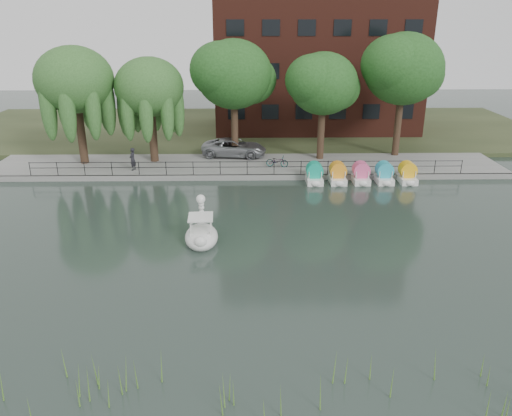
{
  "coord_description": "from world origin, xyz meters",
  "views": [
    {
      "loc": [
        0.06,
        -22.22,
        11.56
      ],
      "look_at": [
        0.5,
        4.0,
        1.3
      ],
      "focal_mm": 35.0,
      "sensor_mm": 36.0,
      "label": 1
    }
  ],
  "objects_px": {
    "minivan": "(234,146)",
    "swan_boat": "(201,233)",
    "pedestrian": "(132,157)",
    "bicycle": "(277,161)"
  },
  "relations": [
    {
      "from": "bicycle",
      "to": "swan_boat",
      "type": "relative_size",
      "value": 0.58
    },
    {
      "from": "minivan",
      "to": "pedestrian",
      "type": "height_order",
      "value": "pedestrian"
    },
    {
      "from": "bicycle",
      "to": "swan_boat",
      "type": "xyz_separation_m",
      "value": [
        -4.81,
        -12.75,
        -0.38
      ]
    },
    {
      "from": "pedestrian",
      "to": "swan_boat",
      "type": "relative_size",
      "value": 0.67
    },
    {
      "from": "bicycle",
      "to": "pedestrian",
      "type": "relative_size",
      "value": 0.87
    },
    {
      "from": "minivan",
      "to": "bicycle",
      "type": "height_order",
      "value": "minivan"
    },
    {
      "from": "bicycle",
      "to": "pedestrian",
      "type": "bearing_deg",
      "value": 105.37
    },
    {
      "from": "minivan",
      "to": "pedestrian",
      "type": "xyz_separation_m",
      "value": [
        -7.6,
        -3.83,
        0.14
      ]
    },
    {
      "from": "pedestrian",
      "to": "swan_boat",
      "type": "bearing_deg",
      "value": 42.79
    },
    {
      "from": "minivan",
      "to": "swan_boat",
      "type": "relative_size",
      "value": 2.05
    }
  ]
}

